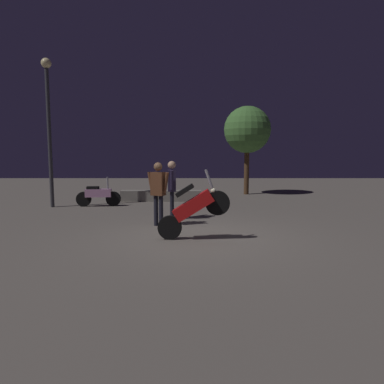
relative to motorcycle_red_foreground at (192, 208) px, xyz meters
name	(u,v)px	position (x,y,z in m)	size (l,w,h in m)	color
ground_plane	(198,237)	(0.14, 0.21, -0.74)	(40.00, 40.00, 0.00)	#605951
motorcycle_red_foreground	(192,208)	(0.00, 0.00, 0.00)	(1.66, 0.34, 1.63)	black
motorcycle_pink_parked_left	(97,195)	(-3.57, 5.10, -0.31)	(1.66, 0.38, 1.11)	black
person_rider_beside	(171,184)	(-0.64, 2.51, 0.32)	(0.26, 0.67, 1.76)	black
person_bystander_far	(157,188)	(-0.95, 1.55, 0.30)	(0.64, 0.37, 1.75)	black
streetlamp_near	(47,115)	(-5.24, 4.92, 2.64)	(0.36, 0.36, 5.38)	#38383D
tree_left_bg	(246,130)	(2.64, 9.04, 2.37)	(2.25, 2.25, 4.26)	#4C331E
planter_wall_low	(160,196)	(-1.33, 6.56, -0.52)	(3.36, 0.50, 0.45)	gray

